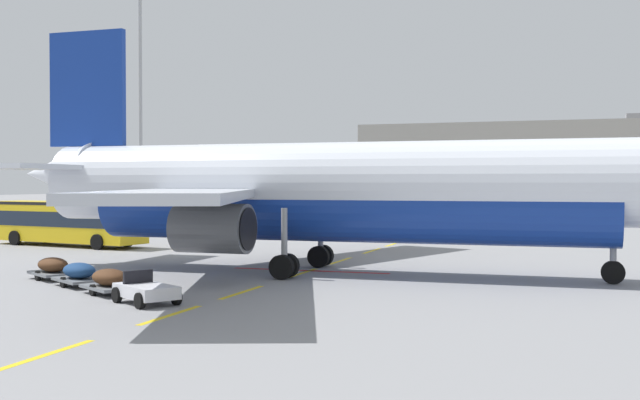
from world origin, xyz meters
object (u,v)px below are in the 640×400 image
(apron_shuttle_bus, at_px, (68,220))
(apron_light_mast_near, at_px, (140,41))
(airliner_foreground, at_px, (332,190))
(airliner_mid_left, at_px, (365,191))
(baggage_train, at_px, (94,277))

(apron_shuttle_bus, distance_m, apron_light_mast_near, 25.02)
(airliner_foreground, xyz_separation_m, airliner_mid_left, (-21.65, 85.14, -0.94))
(apron_shuttle_bus, distance_m, baggage_train, 23.66)
(airliner_mid_left, bearing_deg, airliner_foreground, -75.73)
(airliner_mid_left, height_order, baggage_train, airliner_mid_left)
(baggage_train, bearing_deg, airliner_mid_left, 98.75)
(airliner_foreground, bearing_deg, baggage_train, -130.08)
(airliner_mid_left, xyz_separation_m, apron_shuttle_bus, (-0.31, -75.26, -1.26))
(airliner_foreground, xyz_separation_m, baggage_train, (-7.23, -8.59, -3.42))
(airliner_mid_left, distance_m, baggage_train, 94.87)
(airliner_foreground, distance_m, airliner_mid_left, 87.86)
(apron_light_mast_near, bearing_deg, airliner_foreground, -45.95)
(apron_shuttle_bus, xyz_separation_m, apron_light_mast_near, (-5.72, 18.73, 15.57))
(airliner_mid_left, xyz_separation_m, baggage_train, (14.42, -93.73, -2.48))
(airliner_foreground, height_order, apron_light_mast_near, apron_light_mast_near)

